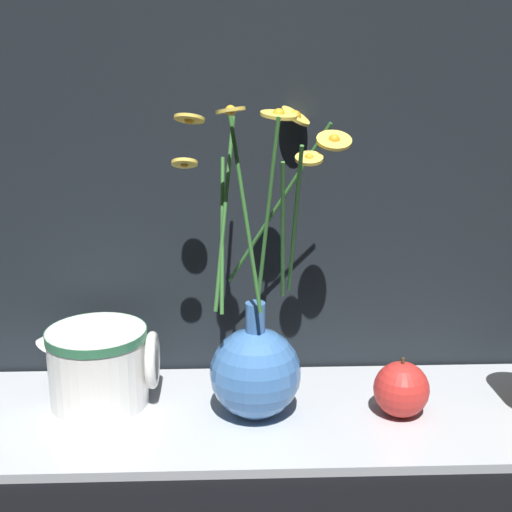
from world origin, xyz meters
name	(u,v)px	position (x,y,z in m)	size (l,w,h in m)	color
ground_plane	(255,420)	(0.00, 0.00, 0.00)	(6.00, 6.00, 0.00)	black
shelf	(255,416)	(0.00, 0.00, 0.01)	(0.90, 0.27, 0.01)	#B2B7BC
vase_with_flowers	(258,361)	(0.00, 0.00, 0.09)	(0.22, 0.21, 0.40)	#3F72B7
ceramic_pitcher	(99,363)	(-0.21, 0.04, 0.07)	(0.16, 0.13, 0.12)	white
orange_fruit	(401,389)	(0.19, -0.01, 0.05)	(0.07, 0.07, 0.08)	red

